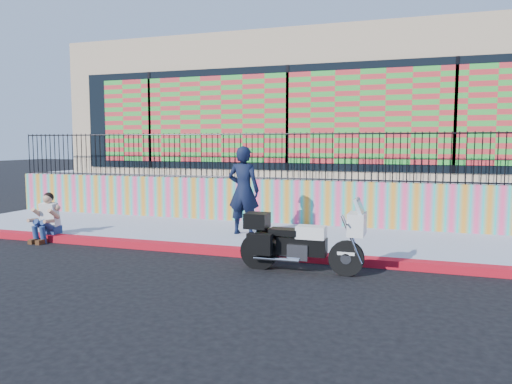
% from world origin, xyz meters
% --- Properties ---
extents(ground, '(90.00, 90.00, 0.00)m').
position_xyz_m(ground, '(0.00, 0.00, 0.00)').
color(ground, black).
rests_on(ground, ground).
extents(red_curb, '(16.00, 0.30, 0.15)m').
position_xyz_m(red_curb, '(0.00, 0.00, 0.07)').
color(red_curb, '#A10B17').
rests_on(red_curb, ground).
extents(sidewalk, '(16.00, 3.00, 0.15)m').
position_xyz_m(sidewalk, '(0.00, 1.65, 0.07)').
color(sidewalk, '#98A1B6').
rests_on(sidewalk, ground).
extents(mural_wall, '(16.00, 0.20, 1.10)m').
position_xyz_m(mural_wall, '(0.00, 3.25, 0.70)').
color(mural_wall, '#FF437B').
rests_on(mural_wall, sidewalk).
extents(metal_fence, '(15.80, 0.04, 1.20)m').
position_xyz_m(metal_fence, '(0.00, 3.25, 1.85)').
color(metal_fence, black).
rests_on(metal_fence, mural_wall).
extents(elevated_platform, '(16.00, 10.00, 1.25)m').
position_xyz_m(elevated_platform, '(0.00, 8.35, 0.62)').
color(elevated_platform, '#98A1B6').
rests_on(elevated_platform, ground).
extents(storefront_building, '(14.00, 8.06, 4.00)m').
position_xyz_m(storefront_building, '(0.00, 8.13, 3.25)').
color(storefront_building, tan).
rests_on(storefront_building, elevated_platform).
extents(police_motorcycle, '(2.10, 0.69, 1.31)m').
position_xyz_m(police_motorcycle, '(1.56, -0.80, 0.55)').
color(police_motorcycle, black).
rests_on(police_motorcycle, ground).
extents(police_officer, '(0.72, 0.47, 1.97)m').
position_xyz_m(police_officer, '(-0.27, 1.45, 1.14)').
color(police_officer, black).
rests_on(police_officer, sidewalk).
extents(seated_man, '(0.54, 0.71, 1.06)m').
position_xyz_m(seated_man, '(-4.40, -0.09, 0.45)').
color(seated_man, navy).
rests_on(seated_man, ground).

